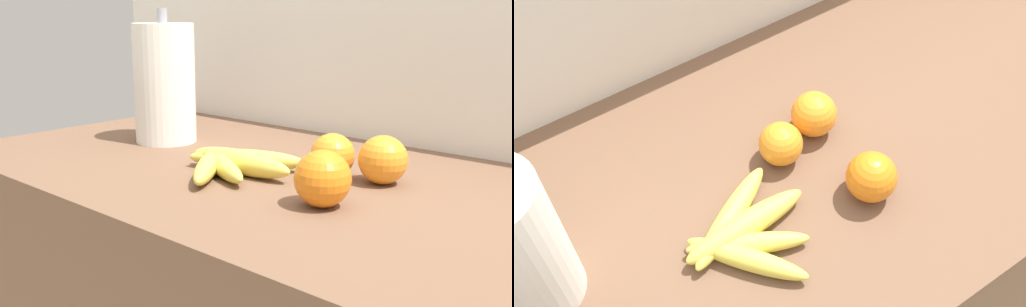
% 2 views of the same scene
% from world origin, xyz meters
% --- Properties ---
extents(counter, '(1.82, 0.66, 0.91)m').
position_xyz_m(counter, '(0.00, 0.00, 0.46)').
color(counter, brown).
rests_on(counter, ground).
extents(wall_back, '(2.22, 0.06, 1.30)m').
position_xyz_m(wall_back, '(0.00, 0.36, 0.65)').
color(wall_back, silver).
rests_on(wall_back, ground).
extents(banana_bunch, '(0.22, 0.23, 0.04)m').
position_xyz_m(banana_bunch, '(-0.33, -0.06, 0.93)').
color(banana_bunch, '#E7D24C').
rests_on(banana_bunch, counter).
extents(orange_front, '(0.08, 0.08, 0.08)m').
position_xyz_m(orange_front, '(-0.11, -0.10, 0.95)').
color(orange_front, orange).
rests_on(orange_front, counter).
extents(orange_center, '(0.08, 0.08, 0.08)m').
position_xyz_m(orange_center, '(-0.11, 0.05, 0.95)').
color(orange_center, orange).
rests_on(orange_center, counter).
extents(orange_back_right, '(0.07, 0.07, 0.07)m').
position_xyz_m(orange_back_right, '(-0.19, 0.03, 0.95)').
color(orange_back_right, orange).
rests_on(orange_back_right, counter).
extents(paper_towel_roll, '(0.13, 0.13, 0.28)m').
position_xyz_m(paper_towel_roll, '(-0.61, 0.03, 1.04)').
color(paper_towel_roll, white).
rests_on(paper_towel_roll, counter).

